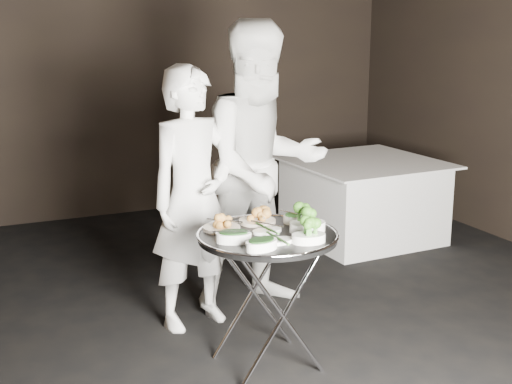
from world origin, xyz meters
name	(u,v)px	position (x,y,z in m)	size (l,w,h in m)	color
floor	(248,378)	(0.00, 0.00, -0.03)	(6.00, 7.00, 0.05)	black
wall_back	(95,58)	(0.00, 3.52, 1.50)	(6.00, 0.05, 3.00)	black
tray_stand	(267,294)	(0.14, 0.06, 0.41)	(0.50, 0.42, 0.74)	silver
serving_tray	(268,236)	(0.14, 0.06, 0.74)	(0.76, 0.76, 0.04)	black
potato_plate_a	(222,224)	(-0.05, 0.23, 0.79)	(0.21, 0.21, 0.07)	beige
potato_plate_b	(257,217)	(0.18, 0.27, 0.79)	(0.21, 0.21, 0.08)	beige
greens_bowl	(293,217)	(0.37, 0.19, 0.78)	(0.11, 0.11, 0.07)	white
asparagus_plate_a	(267,230)	(0.15, 0.08, 0.77)	(0.18, 0.11, 0.04)	white
asparagus_plate_b	(278,240)	(0.12, -0.10, 0.77)	(0.19, 0.11, 0.04)	white
spinach_bowl_a	(234,235)	(-0.07, 0.01, 0.79)	(0.21, 0.17, 0.08)	white
spinach_bowl_b	(262,243)	(0.01, -0.16, 0.79)	(0.20, 0.16, 0.07)	white
broccoli_bowl_a	(307,224)	(0.36, 0.02, 0.79)	(0.21, 0.16, 0.08)	white
broccoli_bowl_b	(309,236)	(0.27, -0.16, 0.79)	(0.19, 0.15, 0.07)	white
serving_utensils	(265,221)	(0.16, 0.13, 0.81)	(0.59, 0.46, 0.01)	silver
waiter_left	(193,199)	(-0.03, 0.76, 0.80)	(0.59, 0.38, 1.61)	white
waiter_right	(263,167)	(0.49, 0.86, 0.93)	(0.91, 0.71, 1.86)	white
dining_table	(363,199)	(1.89, 1.84, 0.34)	(1.20, 1.20, 0.68)	silver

